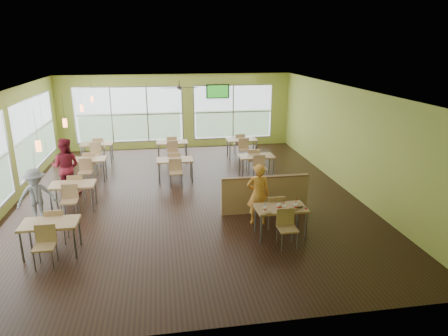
{
  "coord_description": "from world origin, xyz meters",
  "views": [
    {
      "loc": [
        -0.72,
        -11.39,
        4.46
      ],
      "look_at": [
        0.94,
        -1.09,
        1.18
      ],
      "focal_mm": 32.0,
      "sensor_mm": 36.0,
      "label": 1
    }
  ],
  "objects": [
    {
      "name": "ketchup_cup",
      "position": [
        2.55,
        -3.2,
        0.76
      ],
      "size": [
        0.05,
        0.05,
        0.02
      ],
      "primitive_type": "cylinder",
      "color": "#A80317",
      "rests_on": "main_table"
    },
    {
      "name": "tv_backwall",
      "position": [
        1.8,
        5.9,
        2.45
      ],
      "size": [
        1.0,
        0.07,
        0.6
      ],
      "color": "black",
      "rests_on": "wall_back"
    },
    {
      "name": "cup_blue",
      "position": [
        1.56,
        -3.18,
        0.81
      ],
      "size": [
        0.09,
        0.09,
        0.31
      ],
      "color": "white",
      "rests_on": "main_table"
    },
    {
      "name": "patron_maroon",
      "position": [
        -3.62,
        0.76,
        0.88
      ],
      "size": [
        0.96,
        0.8,
        1.76
      ],
      "primitive_type": "imported",
      "rotation": [
        0.0,
        0.0,
        2.97
      ],
      "color": "maroon",
      "rests_on": "floor"
    },
    {
      "name": "patron_grey",
      "position": [
        -3.94,
        -1.27,
        0.73
      ],
      "size": [
        1.07,
        0.8,
        1.46
      ],
      "primitive_type": "imported",
      "rotation": [
        0.0,
        0.0,
        0.3
      ],
      "color": "slate",
      "rests_on": "floor"
    },
    {
      "name": "cup_red_near",
      "position": [
        2.01,
        -3.2,
        0.82
      ],
      "size": [
        0.09,
        0.09,
        0.33
      ],
      "color": "white",
      "rests_on": "main_table"
    },
    {
      "name": "ceiling_fan",
      "position": [
        -0.0,
        3.0,
        2.95
      ],
      "size": [
        1.25,
        1.25,
        0.29
      ],
      "color": "#2D2119",
      "rests_on": "ceiling"
    },
    {
      "name": "wrapper_right",
      "position": [
        2.26,
        -3.2,
        0.77
      ],
      "size": [
        0.18,
        0.17,
        0.04
      ],
      "primitive_type": "ellipsoid",
      "rotation": [
        0.0,
        0.0,
        -0.35
      ],
      "color": "#AC8053",
      "rests_on": "main_table"
    },
    {
      "name": "cup_yellow",
      "position": [
        1.91,
        -3.12,
        0.82
      ],
      "size": [
        0.1,
        0.1,
        0.36
      ],
      "color": "white",
      "rests_on": "main_table"
    },
    {
      "name": "food_basket",
      "position": [
        2.41,
        -3.04,
        0.78
      ],
      "size": [
        0.23,
        0.23,
        0.05
      ],
      "color": "black",
      "rests_on": "main_table"
    },
    {
      "name": "main_table",
      "position": [
        2.0,
        -3.0,
        0.63
      ],
      "size": [
        1.22,
        1.52,
        0.87
      ],
      "color": "tan",
      "rests_on": "floor"
    },
    {
      "name": "pendant_lights",
      "position": [
        -3.2,
        0.68,
        2.45
      ],
      "size": [
        0.11,
        7.31,
        0.86
      ],
      "color": "#2D2119",
      "rests_on": "ceiling"
    },
    {
      "name": "half_wall_divider",
      "position": [
        2.0,
        -1.55,
        0.52
      ],
      "size": [
        2.4,
        0.14,
        1.04
      ],
      "color": "tan",
      "rests_on": "floor"
    },
    {
      "name": "wrapper_left",
      "position": [
        1.62,
        -3.3,
        0.77
      ],
      "size": [
        0.16,
        0.14,
        0.04
      ],
      "primitive_type": "ellipsoid",
      "rotation": [
        0.0,
        0.0,
        -0.01
      ],
      "color": "#AC8053",
      "rests_on": "main_table"
    },
    {
      "name": "cup_red_far",
      "position": [
        2.3,
        -3.18,
        0.82
      ],
      "size": [
        0.1,
        0.1,
        0.34
      ],
      "color": "white",
      "rests_on": "main_table"
    },
    {
      "name": "man_plaid",
      "position": [
        1.64,
        -2.22,
        0.8
      ],
      "size": [
        0.62,
        0.44,
        1.6
      ],
      "primitive_type": "imported",
      "rotation": [
        0.0,
        0.0,
        3.05
      ],
      "color": "#CD5A16",
      "rests_on": "floor"
    },
    {
      "name": "dining_tables",
      "position": [
        -1.05,
        1.71,
        0.63
      ],
      "size": [
        6.92,
        8.72,
        0.87
      ],
      "color": "tan",
      "rests_on": "floor"
    },
    {
      "name": "room",
      "position": [
        0.0,
        0.0,
        1.6
      ],
      "size": [
        12.0,
        12.04,
        3.2
      ],
      "color": "black",
      "rests_on": "ground"
    },
    {
      "name": "wrapper_mid",
      "position": [
        1.98,
        -2.96,
        0.78
      ],
      "size": [
        0.26,
        0.25,
        0.05
      ],
      "primitive_type": "ellipsoid",
      "rotation": [
        0.0,
        0.0,
        0.31
      ],
      "color": "#AC8053",
      "rests_on": "main_table"
    },
    {
      "name": "window_bays",
      "position": [
        -2.65,
        3.08,
        1.48
      ],
      "size": [
        9.24,
        10.24,
        2.38
      ],
      "color": "white",
      "rests_on": "room"
    }
  ]
}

